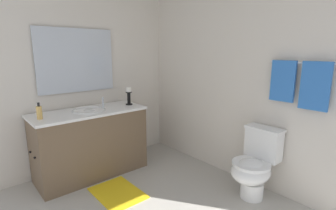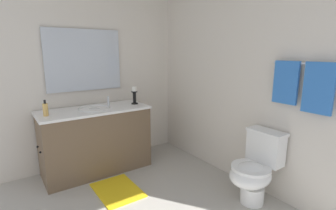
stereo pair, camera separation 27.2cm
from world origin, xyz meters
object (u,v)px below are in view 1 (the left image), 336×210
Objects in this scene: mirror at (77,61)px; candle_holder_tall at (129,96)px; towel_center at (315,86)px; towel_bar at (301,63)px; sink_basin at (89,113)px; bath_mat at (118,193)px; towel_near_vanity at (283,81)px; vanity_cabinet at (91,143)px; toilet at (254,165)px; soap_bottle at (39,112)px.

candle_holder_tall is (0.31, 0.56, -0.47)m from mirror.
towel_center is (2.32, 1.28, -0.19)m from mirror.
sink_basin is at bearing -145.52° from towel_bar.
mirror is 2.18× the size of towel_center.
bath_mat is at bearing -137.83° from towel_center.
towel_bar is at bearing 6.90° from towel_near_vanity.
towel_bar is (1.89, 1.30, 0.64)m from sink_basin.
towel_near_vanity is at bearing 36.32° from sink_basin.
toilet is at bearing 33.57° from vanity_cabinet.
candle_holder_tall is at bearing -157.07° from towel_near_vanity.
mirror reaches higher than toilet.
soap_bottle is 0.30× the size of bath_mat.
mirror reaches higher than bath_mat.
candle_holder_tall is 2.16m from towel_center.
towel_near_vanity is (1.74, 1.28, 0.46)m from sink_basin.
towel_center is at bearing -6.90° from towel_bar.
mirror is at bearing -180.00° from bath_mat.
sink_basin is 0.41× the size of mirror.
towel_bar is (0.27, 0.22, 1.07)m from toilet.
vanity_cabinet reaches higher than toilet.
toilet is (1.62, 1.08, -0.43)m from sink_basin.
towel_near_vanity is (1.74, 1.28, 0.83)m from vanity_cabinet.
soap_bottle reaches higher than vanity_cabinet.
vanity_cabinet is 0.38m from sink_basin.
mirror is at bearing -149.09° from towel_bar.
mirror is 1.62× the size of bath_mat.
sink_basin is 0.68× the size of towel_bar.
towel_near_vanity is at bearing 36.34° from vanity_cabinet.
towel_near_vanity reaches higher than sink_basin.
towel_near_vanity reaches higher than bath_mat.
towel_bar is 1.46× the size of towel_near_vanity.
toilet is at bearing 33.55° from sink_basin.
vanity_cabinet is 0.75m from soap_bottle.
towel_near_vanity is at bearing 22.93° from candle_holder_tall.
vanity_cabinet is 1.39× the size of mirror.
vanity_cabinet is 7.50× the size of soap_bottle.
soap_bottle reaches higher than bath_mat.
vanity_cabinet is 3.03× the size of towel_center.
towel_center is at bearing 26.13° from toilet.
towel_center is 0.74× the size of bath_mat.
sink_basin is 2.21m from towel_near_vanity.
mirror is (-0.28, -0.00, 0.63)m from sink_basin.
towel_bar is (1.85, 1.86, 0.53)m from soap_bottle.
candle_holder_tall reaches higher than bath_mat.
bath_mat is (0.58, 0.56, -0.90)m from soap_bottle.
mirror is 0.83m from soap_bottle.
sink_basin reaches higher than vanity_cabinet.
soap_bottle is at bearing -85.80° from sink_basin.
towel_near_vanity is (-0.15, -0.02, -0.18)m from towel_bar.
towel_center is at bearing 0.00° from towel_near_vanity.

